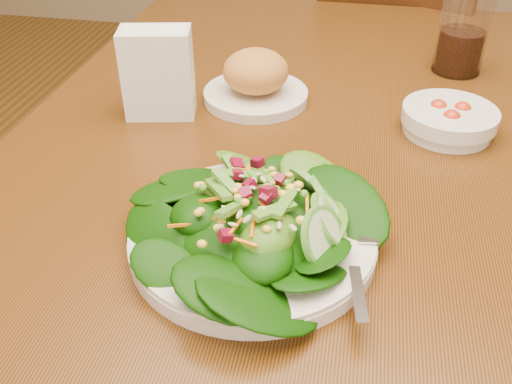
% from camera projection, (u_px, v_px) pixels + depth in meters
% --- Properties ---
extents(dining_table, '(0.90, 1.40, 0.75)m').
position_uv_depth(dining_table, '(298.00, 197.00, 0.92)').
color(dining_table, '#5B3411').
rests_on(dining_table, ground_plane).
extents(chair_far, '(0.57, 0.57, 0.94)m').
position_uv_depth(chair_far, '(398.00, 75.00, 1.67)').
color(chair_far, '#371709').
rests_on(chair_far, ground_plane).
extents(salad_plate, '(0.29, 0.29, 0.08)m').
position_uv_depth(salad_plate, '(261.00, 225.00, 0.65)').
color(salad_plate, silver).
rests_on(salad_plate, dining_table).
extents(bread_plate, '(0.18, 0.18, 0.09)m').
position_uv_depth(bread_plate, '(256.00, 81.00, 0.96)').
color(bread_plate, silver).
rests_on(bread_plate, dining_table).
extents(tomato_bowl, '(0.14, 0.14, 0.05)m').
position_uv_depth(tomato_bowl, '(449.00, 120.00, 0.87)').
color(tomato_bowl, silver).
rests_on(tomato_bowl, dining_table).
extents(drinking_glass, '(0.09, 0.09, 0.16)m').
position_uv_depth(drinking_glass, '(462.00, 37.00, 1.04)').
color(drinking_glass, silver).
rests_on(drinking_glass, dining_table).
extents(napkin_holder, '(0.12, 0.08, 0.14)m').
position_uv_depth(napkin_holder, '(158.00, 71.00, 0.89)').
color(napkin_holder, white).
rests_on(napkin_holder, dining_table).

